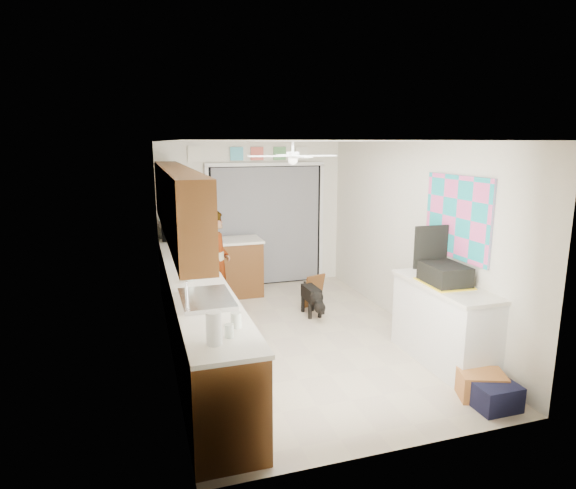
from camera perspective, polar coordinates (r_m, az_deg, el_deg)
floor at (r=6.40m, az=1.09°, el=-10.84°), size 5.00×5.00×0.00m
ceiling at (r=5.90m, az=1.19°, el=12.15°), size 5.00×5.00×0.00m
wall_back at (r=8.40m, az=-4.30°, el=3.51°), size 3.20×0.00×3.20m
wall_front at (r=3.82m, az=13.24°, el=-7.16°), size 3.20×0.00×3.20m
wall_left at (r=5.73m, az=-14.21°, el=-0.81°), size 0.00×5.00×5.00m
wall_right at (r=6.70m, az=14.23°, el=1.01°), size 0.00×5.00×5.00m
left_base_cabinets at (r=5.98m, az=-10.91°, el=-8.12°), size 0.60×4.80×0.90m
left_countertop at (r=5.84m, az=-11.00°, el=-3.78°), size 0.62×4.80×0.04m
upper_cabinets at (r=5.85m, az=-13.03°, el=4.97°), size 0.32×4.00×0.80m
sink_basin at (r=4.87m, az=-9.64°, el=-6.46°), size 0.50×0.76×0.06m
faucet at (r=4.83m, az=-11.93°, el=-5.55°), size 0.03×0.03×0.22m
peninsula_base at (r=7.98m, az=-6.89°, el=-2.87°), size 1.00×0.60×0.90m
peninsula_top at (r=7.87m, az=-6.98°, el=0.44°), size 1.04×0.64×0.04m
back_opening_recess at (r=8.46m, az=-2.59°, el=2.22°), size 2.00×0.06×2.10m
curtain_panel at (r=8.42m, az=-2.52°, el=2.18°), size 1.90×0.03×2.05m
door_trim_left at (r=8.23m, az=-9.41°, el=1.80°), size 0.06×0.04×2.10m
door_trim_right at (r=8.75m, az=3.94°, el=2.52°), size 0.06×0.04×2.10m
door_trim_head at (r=8.32m, az=-2.60°, el=9.47°), size 2.10×0.04×0.06m
header_frame_1 at (r=8.23m, az=-6.10°, el=10.64°), size 0.22×0.02×0.22m
header_frame_2 at (r=8.30m, az=-3.69°, el=10.70°), size 0.22×0.02×0.22m
header_frame_3 at (r=8.41m, az=-0.99°, el=10.73°), size 0.22×0.02×0.22m
header_frame_4 at (r=8.53m, az=1.63°, el=10.75°), size 0.22×0.02×0.22m
route66_sign at (r=8.12m, az=-11.03°, el=10.48°), size 0.22×0.02×0.26m
right_counter_base at (r=5.82m, az=17.91°, el=-9.07°), size 0.50×1.40×0.90m
right_counter_top at (r=5.67m, az=18.14°, el=-4.64°), size 0.54×1.44×0.04m
abstract_painting at (r=5.81m, az=19.40°, el=3.06°), size 0.03×1.15×0.95m
ceiling_fan at (r=6.09m, az=0.57°, el=10.45°), size 1.14×1.14×0.24m
microwave at (r=7.99m, az=-12.60°, el=1.79°), size 0.62×0.73×0.34m
soap_bottle at (r=5.59m, az=-11.74°, el=-2.51°), size 0.17×0.17×0.34m
jar_a at (r=4.16m, az=-6.17°, el=-8.89°), size 0.12×0.12×0.13m
jar_b at (r=3.97m, az=-6.98°, el=-10.13°), size 0.08×0.08×0.11m
paper_towel_roll at (r=3.82m, az=-8.77°, el=-9.78°), size 0.15×0.15×0.27m
suitcase at (r=5.62m, az=18.06°, el=-3.37°), size 0.42×0.54×0.23m
suitcase_rim at (r=5.65m, az=17.99°, el=-4.45°), size 0.47×0.60×0.02m
suitcase_lid at (r=5.79m, az=16.58°, el=-0.28°), size 0.42×0.05×0.50m
cardboard_box at (r=5.31m, az=21.92°, el=-15.20°), size 0.51×0.45×0.27m
navy_crate at (r=5.18m, az=23.33°, el=-16.14°), size 0.41×0.34×0.25m
cabinet_door_panel at (r=7.40m, az=3.07°, el=-5.49°), size 0.37×0.24×0.52m
man at (r=6.86m, az=-8.42°, el=-2.46°), size 0.50×0.65×1.57m
dog at (r=7.09m, az=2.77°, el=-6.49°), size 0.27×0.61×0.47m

